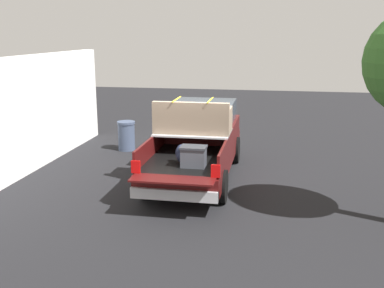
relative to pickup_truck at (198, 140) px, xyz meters
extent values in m
plane|color=black|center=(-0.38, 0.00, -0.97)|extent=(40.00, 40.00, 0.00)
cube|color=#470F0F|center=(-0.38, 0.00, -0.36)|extent=(5.50, 1.92, 0.47)
cube|color=black|center=(-1.58, 0.00, -0.10)|extent=(2.80, 1.80, 0.04)
cube|color=#470F0F|center=(-1.58, 0.93, 0.13)|extent=(2.80, 0.06, 0.50)
cube|color=#470F0F|center=(-1.58, -0.93, 0.13)|extent=(2.80, 0.06, 0.50)
cube|color=#470F0F|center=(-0.21, 0.00, 0.13)|extent=(0.06, 1.80, 0.50)
cube|color=#470F0F|center=(-3.25, 0.00, -0.10)|extent=(0.55, 1.80, 0.04)
cube|color=#B2B2B7|center=(-0.80, 0.00, 0.40)|extent=(1.25, 1.92, 0.04)
cube|color=#470F0F|center=(0.97, 0.00, 0.13)|extent=(2.30, 1.92, 0.50)
cube|color=#2D3842|center=(0.87, 0.00, 0.66)|extent=(1.94, 1.76, 0.56)
cube|color=#470F0F|center=(2.32, 0.00, 0.07)|extent=(0.40, 1.82, 0.38)
cube|color=#B2B2B7|center=(-3.10, 0.00, -0.48)|extent=(0.24, 1.92, 0.24)
cube|color=red|center=(-3.00, 0.88, 0.06)|extent=(0.06, 0.20, 0.28)
cube|color=red|center=(-3.00, -0.88, 0.06)|extent=(0.06, 0.20, 0.28)
cylinder|color=black|center=(1.37, 0.88, -0.58)|extent=(0.79, 0.30, 0.79)
cylinder|color=black|center=(1.37, -0.88, -0.58)|extent=(0.79, 0.30, 0.79)
cylinder|color=black|center=(-2.13, 0.88, -0.58)|extent=(0.79, 0.30, 0.79)
cylinder|color=black|center=(-2.13, -0.88, -0.58)|extent=(0.79, 0.30, 0.79)
cube|color=#474C56|center=(-2.28, -0.27, 0.13)|extent=(0.40, 0.55, 0.43)
cube|color=#31353C|center=(-2.28, -0.27, 0.37)|extent=(0.44, 0.59, 0.05)
ellipsoid|color=#283351|center=(-2.01, 0.05, 0.14)|extent=(0.20, 0.33, 0.45)
ellipsoid|color=#283351|center=(-2.12, 0.05, 0.07)|extent=(0.09, 0.23, 0.20)
cube|color=#84705B|center=(-0.80, 0.00, 0.63)|extent=(0.93, 1.93, 0.42)
cube|color=#84705B|center=(-1.19, 0.00, 1.04)|extent=(0.16, 1.93, 0.40)
cube|color=#84705B|center=(-0.75, 0.87, 0.95)|extent=(0.69, 0.20, 0.22)
cube|color=#84705B|center=(-0.75, -0.86, 0.95)|extent=(0.69, 0.20, 0.22)
cube|color=yellow|center=(-0.80, 0.44, 1.25)|extent=(1.03, 0.03, 0.02)
cube|color=yellow|center=(-0.80, -0.43, 1.25)|extent=(1.03, 0.03, 0.02)
cube|color=white|center=(-0.83, 4.86, 0.66)|extent=(10.23, 0.36, 3.26)
cylinder|color=#3F4C66|center=(2.25, 2.84, -0.52)|extent=(0.56, 0.56, 0.90)
cylinder|color=#3F4C66|center=(2.25, 2.84, -0.03)|extent=(0.60, 0.60, 0.08)
camera|label=1|loc=(-12.32, -2.07, 2.93)|focal=43.32mm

